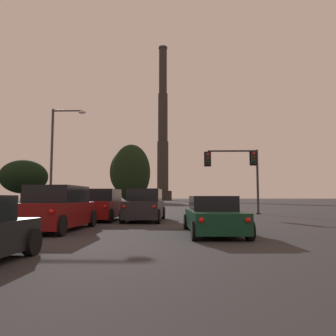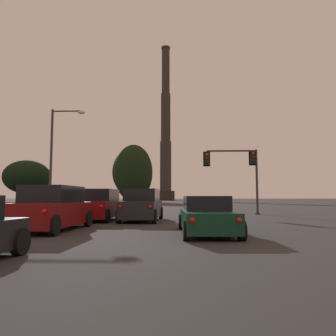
{
  "view_description": "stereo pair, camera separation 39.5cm",
  "coord_description": "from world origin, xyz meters",
  "px_view_note": "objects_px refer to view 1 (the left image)",
  "views": [
    {
      "loc": [
        1.55,
        -0.03,
        1.39
      ],
      "look_at": [
        0.66,
        33.58,
        4.38
      ],
      "focal_mm": 35.0,
      "sensor_mm": 36.0,
      "label": 1
    },
    {
      "loc": [
        1.95,
        -0.02,
        1.39
      ],
      "look_at": [
        0.66,
        33.58,
        4.38
      ],
      "focal_mm": 35.0,
      "sensor_mm": 36.0,
      "label": 2
    }
  ],
  "objects_px": {
    "sedan_right_lane_second": "(213,216)",
    "street_lamp": "(57,150)",
    "suv_center_lane_front": "(145,205)",
    "suv_left_lane_second": "(57,209)",
    "suv_left_lane_front": "(102,205)",
    "smokestack": "(163,139)",
    "traffic_light_overhead_right": "(239,165)"
  },
  "relations": [
    {
      "from": "suv_center_lane_front",
      "to": "smokestack",
      "type": "bearing_deg",
      "value": 93.59
    },
    {
      "from": "smokestack",
      "to": "suv_center_lane_front",
      "type": "bearing_deg",
      "value": -88.08
    },
    {
      "from": "suv_left_lane_front",
      "to": "street_lamp",
      "type": "height_order",
      "value": "street_lamp"
    },
    {
      "from": "sedan_right_lane_second",
      "to": "suv_left_lane_front",
      "type": "bearing_deg",
      "value": 127.88
    },
    {
      "from": "traffic_light_overhead_right",
      "to": "smokestack",
      "type": "xyz_separation_m",
      "value": [
        -10.83,
        107.01,
        21.37
      ]
    },
    {
      "from": "sedan_right_lane_second",
      "to": "suv_left_lane_front",
      "type": "height_order",
      "value": "suv_left_lane_front"
    },
    {
      "from": "street_lamp",
      "to": "smokestack",
      "type": "height_order",
      "value": "smokestack"
    },
    {
      "from": "smokestack",
      "to": "suv_left_lane_front",
      "type": "bearing_deg",
      "value": -89.38
    },
    {
      "from": "sedan_right_lane_second",
      "to": "suv_center_lane_front",
      "type": "bearing_deg",
      "value": 113.66
    },
    {
      "from": "street_lamp",
      "to": "smokestack",
      "type": "relative_size",
      "value": 0.13
    },
    {
      "from": "suv_left_lane_second",
      "to": "street_lamp",
      "type": "bearing_deg",
      "value": 112.55
    },
    {
      "from": "suv_left_lane_front",
      "to": "smokestack",
      "type": "xyz_separation_m",
      "value": [
        -1.24,
        114.38,
        24.47
      ]
    },
    {
      "from": "traffic_light_overhead_right",
      "to": "street_lamp",
      "type": "relative_size",
      "value": 0.61
    },
    {
      "from": "suv_left_lane_second",
      "to": "street_lamp",
      "type": "height_order",
      "value": "street_lamp"
    },
    {
      "from": "sedan_right_lane_second",
      "to": "smokestack",
      "type": "bearing_deg",
      "value": 90.96
    },
    {
      "from": "suv_left_lane_second",
      "to": "suv_left_lane_front",
      "type": "bearing_deg",
      "value": 86.53
    },
    {
      "from": "suv_left_lane_second",
      "to": "street_lamp",
      "type": "relative_size",
      "value": 0.57
    },
    {
      "from": "street_lamp",
      "to": "smokestack",
      "type": "xyz_separation_m",
      "value": [
        4.12,
        107.53,
        20.1
      ]
    },
    {
      "from": "suv_center_lane_front",
      "to": "suv_left_lane_front",
      "type": "distance_m",
      "value": 2.61
    },
    {
      "from": "suv_left_lane_second",
      "to": "suv_left_lane_front",
      "type": "relative_size",
      "value": 1.0
    },
    {
      "from": "sedan_right_lane_second",
      "to": "smokestack",
      "type": "xyz_separation_m",
      "value": [
        -7.08,
        121.27,
        24.7
      ]
    },
    {
      "from": "smokestack",
      "to": "suv_left_lane_second",
      "type": "bearing_deg",
      "value": -89.66
    },
    {
      "from": "sedan_right_lane_second",
      "to": "traffic_light_overhead_right",
      "type": "xyz_separation_m",
      "value": [
        3.76,
        14.26,
        3.34
      ]
    },
    {
      "from": "sedan_right_lane_second",
      "to": "street_lamp",
      "type": "distance_m",
      "value": 18.31
    },
    {
      "from": "sedan_right_lane_second",
      "to": "suv_left_lane_front",
      "type": "xyz_separation_m",
      "value": [
        -5.83,
        6.89,
        0.23
      ]
    },
    {
      "from": "suv_left_lane_second",
      "to": "street_lamp",
      "type": "xyz_separation_m",
      "value": [
        -4.83,
        12.7,
        4.37
      ]
    },
    {
      "from": "traffic_light_overhead_right",
      "to": "suv_left_lane_front",
      "type": "bearing_deg",
      "value": -142.45
    },
    {
      "from": "suv_left_lane_front",
      "to": "traffic_light_overhead_right",
      "type": "height_order",
      "value": "traffic_light_overhead_right"
    },
    {
      "from": "suv_left_lane_front",
      "to": "street_lamp",
      "type": "relative_size",
      "value": 0.57
    },
    {
      "from": "suv_center_lane_front",
      "to": "suv_left_lane_second",
      "type": "height_order",
      "value": "same"
    },
    {
      "from": "traffic_light_overhead_right",
      "to": "suv_left_lane_second",
      "type": "bearing_deg",
      "value": -127.44
    },
    {
      "from": "street_lamp",
      "to": "smokestack",
      "type": "distance_m",
      "value": 109.47
    }
  ]
}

